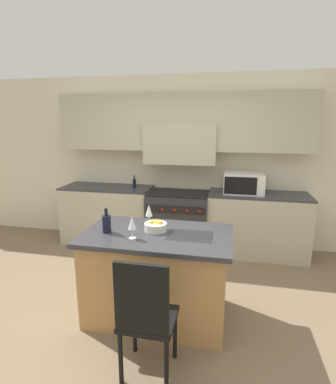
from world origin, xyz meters
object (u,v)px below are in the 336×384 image
(range_stove, at_px, (179,221))
(island_chair, at_px, (146,314))
(wine_bottle, at_px, (107,223))
(wine_glass_near, at_px, (132,223))
(wine_glass_far, at_px, (149,211))
(fruit_bowl, at_px, (156,226))
(oil_bottle_on_counter, at_px, (134,183))
(microwave, at_px, (244,183))

(range_stove, relative_size, island_chair, 0.91)
(wine_bottle, xyz_separation_m, wine_glass_near, (0.30, -0.10, 0.06))
(wine_glass_far, bearing_deg, island_chair, -76.18)
(wine_bottle, distance_m, wine_glass_near, 0.32)
(wine_glass_near, xyz_separation_m, fruit_bowl, (0.16, 0.25, -0.10))
(oil_bottle_on_counter, bearing_deg, fruit_bowl, -65.34)
(island_chair, relative_size, wine_bottle, 4.16)
(wine_glass_far, bearing_deg, wine_bottle, -137.38)
(island_chair, distance_m, wine_glass_near, 0.84)
(fruit_bowl, bearing_deg, wine_bottle, -162.56)
(range_stove, xyz_separation_m, wine_bottle, (-0.41, -1.82, 0.54))
(island_chair, distance_m, wine_glass_far, 1.18)
(microwave, relative_size, wine_glass_far, 2.63)
(range_stove, height_order, fruit_bowl, fruit_bowl)
(island_chair, bearing_deg, microwave, 73.23)
(microwave, xyz_separation_m, fruit_bowl, (-0.91, -1.69, -0.15))
(microwave, xyz_separation_m, island_chair, (-0.77, -2.56, -0.53))
(oil_bottle_on_counter, bearing_deg, island_chair, -70.28)
(microwave, xyz_separation_m, wine_glass_near, (-1.07, -1.94, -0.05))
(microwave, bearing_deg, wine_glass_near, -118.90)
(island_chair, bearing_deg, wine_glass_far, 103.82)
(oil_bottle_on_counter, bearing_deg, wine_glass_near, -72.36)
(microwave, height_order, wine_glass_near, microwave)
(microwave, distance_m, island_chair, 2.72)
(microwave, bearing_deg, range_stove, -178.89)
(range_stove, relative_size, oil_bottle_on_counter, 4.68)
(microwave, xyz_separation_m, wine_bottle, (-1.37, -1.84, -0.10))
(range_stove, relative_size, wine_bottle, 3.80)
(microwave, height_order, oil_bottle_on_counter, microwave)
(island_chair, xyz_separation_m, wine_glass_far, (-0.26, 1.04, 0.49))
(island_chair, bearing_deg, wine_glass_near, 116.01)
(wine_glass_near, bearing_deg, oil_bottle_on_counter, 107.64)
(wine_glass_near, relative_size, oil_bottle_on_counter, 1.09)
(wine_glass_far, bearing_deg, wine_glass_near, -96.06)
(wine_glass_far, xyz_separation_m, oil_bottle_on_counter, (-0.67, 1.55, -0.03))
(fruit_bowl, bearing_deg, island_chair, -80.99)
(microwave, bearing_deg, island_chair, -106.77)
(island_chair, height_order, oil_bottle_on_counter, oil_bottle_on_counter)
(island_chair, relative_size, wine_glass_far, 4.70)
(wine_glass_near, height_order, oil_bottle_on_counter, oil_bottle_on_counter)
(fruit_bowl, bearing_deg, wine_glass_near, -123.08)
(wine_bottle, height_order, wine_glass_far, wine_bottle)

